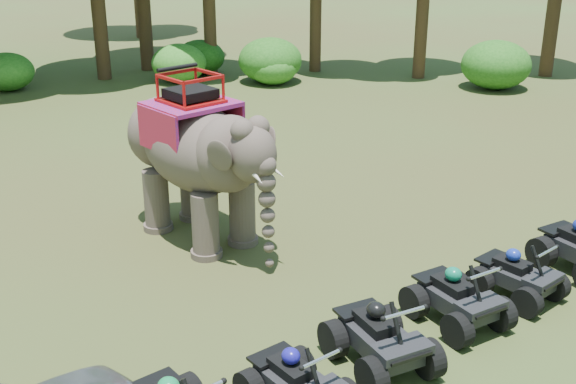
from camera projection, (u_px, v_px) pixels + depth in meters
name	position (u px, v px, depth m)	size (l,w,h in m)	color
ground	(328.00, 309.00, 13.02)	(110.00, 110.00, 0.00)	#47381E
elephant	(196.00, 157.00, 15.31)	(1.93, 4.40, 3.69)	#4B3F37
atv_1	(297.00, 375.00, 10.18)	(1.16, 1.59, 1.17)	black
atv_2	(381.00, 330.00, 11.17)	(1.28, 1.75, 1.30)	black
atv_3	(458.00, 291.00, 12.37)	(1.22, 1.68, 1.24)	black
atv_4	(518.00, 269.00, 13.23)	(1.14, 1.56, 1.16)	black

